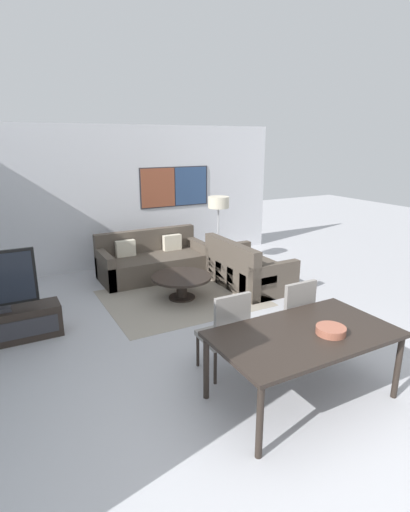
{
  "coord_description": "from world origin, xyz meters",
  "views": [
    {
      "loc": [
        -2.29,
        -1.97,
        2.5
      ],
      "look_at": [
        0.24,
        2.72,
        0.95
      ],
      "focal_mm": 28.0,
      "sensor_mm": 36.0,
      "label": 1
    }
  ],
  "objects": [
    {
      "name": "ground_plane",
      "position": [
        0.0,
        0.0,
        0.0
      ],
      "size": [
        24.0,
        24.0,
        0.0
      ],
      "primitive_type": "plane",
      "color": "#B2B2B7"
    },
    {
      "name": "wall_back",
      "position": [
        0.04,
        5.86,
        1.41
      ],
      "size": [
        7.04,
        0.09,
        2.8
      ],
      "color": "silver",
      "rests_on": "ground_plane"
    },
    {
      "name": "area_rug",
      "position": [
        0.28,
        3.59,
        0.0
      ],
      "size": [
        2.43,
        2.0,
        0.01
      ],
      "color": "gray",
      "rests_on": "ground_plane"
    },
    {
      "name": "sofa_main",
      "position": [
        0.28,
        4.89,
        0.27
      ],
      "size": [
        2.0,
        0.94,
        0.84
      ],
      "color": "#51473D",
      "rests_on": "ground_plane"
    },
    {
      "name": "sofa_side",
      "position": [
        1.52,
        3.57,
        0.27
      ],
      "size": [
        0.94,
        1.56,
        0.84
      ],
      "rotation": [
        0.0,
        0.0,
        1.57
      ],
      "color": "#51473D",
      "rests_on": "ground_plane"
    },
    {
      "name": "coffee_table",
      "position": [
        0.28,
        3.59,
        0.29
      ],
      "size": [
        0.97,
        0.97,
        0.39
      ],
      "color": "black",
      "rests_on": "ground_plane"
    },
    {
      "name": "dining_table",
      "position": [
        0.21,
        0.63,
        0.66
      ],
      "size": [
        1.79,
        1.01,
        0.72
      ],
      "color": "black",
      "rests_on": "ground_plane"
    },
    {
      "name": "dining_chair_left",
      "position": [
        -0.23,
        1.36,
        0.53
      ],
      "size": [
        0.46,
        0.46,
        0.97
      ],
      "color": "gray",
      "rests_on": "ground_plane"
    },
    {
      "name": "dining_chair_centre",
      "position": [
        0.64,
        1.32,
        0.53
      ],
      "size": [
        0.46,
        0.46,
        0.97
      ],
      "color": "gray",
      "rests_on": "ground_plane"
    },
    {
      "name": "fruit_bowl",
      "position": [
        0.4,
        0.49,
        0.76
      ],
      "size": [
        0.28,
        0.28,
        0.07
      ],
      "color": "#995642",
      "rests_on": "dining_table"
    },
    {
      "name": "floor_lamp",
      "position": [
        1.64,
        4.75,
        1.25
      ],
      "size": [
        0.41,
        0.41,
        1.44
      ],
      "color": "#2D2D33",
      "rests_on": "ground_plane"
    }
  ]
}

